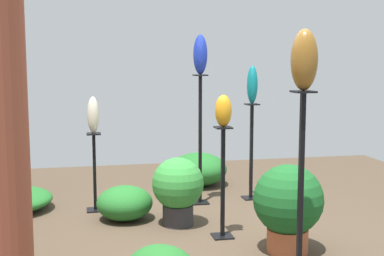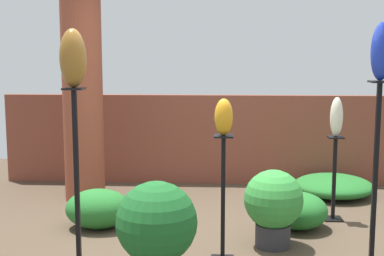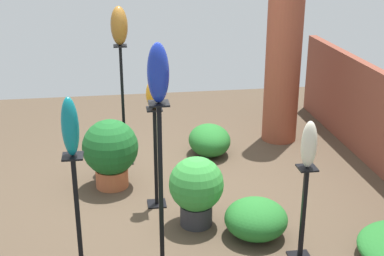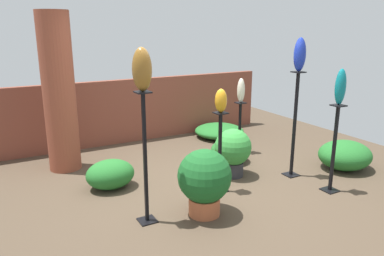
{
  "view_description": "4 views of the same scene",
  "coord_description": "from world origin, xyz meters",
  "px_view_note": "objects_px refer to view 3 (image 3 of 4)",
  "views": [
    {
      "loc": [
        -4.76,
        1.07,
        1.77
      ],
      "look_at": [
        -0.19,
        0.1,
        1.15
      ],
      "focal_mm": 50.0,
      "sensor_mm": 36.0,
      "label": 1
    },
    {
      "loc": [
        0.14,
        -4.74,
        1.8
      ],
      "look_at": [
        -0.1,
        0.12,
        1.11
      ],
      "focal_mm": 50.0,
      "sensor_mm": 36.0,
      "label": 2
    },
    {
      "loc": [
        5.35,
        -0.67,
        2.83
      ],
      "look_at": [
        -0.16,
        0.15,
        0.74
      ],
      "focal_mm": 50.0,
      "sensor_mm": 36.0,
      "label": 3
    },
    {
      "loc": [
        -2.42,
        -4.26,
        2.18
      ],
      "look_at": [
        0.02,
        0.18,
        0.8
      ],
      "focal_mm": 35.0,
      "sensor_mm": 36.0,
      "label": 4
    }
  ],
  "objects_px": {
    "art_vase_teal": "(70,127)",
    "pedestal_cobalt": "(161,200)",
    "pedestal_bronze": "(123,110)",
    "art_vase_cobalt": "(158,73)",
    "art_vase_amber": "(154,94)",
    "potted_plant_near_pillar": "(196,188)",
    "art_vase_ivory": "(309,144)",
    "pedestal_ivory": "(303,218)",
    "potted_plant_mid_right": "(110,150)",
    "art_vase_bronze": "(119,26)",
    "pedestal_teal": "(79,230)",
    "brick_pillar": "(283,56)",
    "pedestal_amber": "(156,162)"
  },
  "relations": [
    {
      "from": "pedestal_cobalt",
      "to": "art_vase_ivory",
      "type": "bearing_deg",
      "value": 92.62
    },
    {
      "from": "pedestal_amber",
      "to": "potted_plant_mid_right",
      "type": "distance_m",
      "value": 0.7
    },
    {
      "from": "brick_pillar",
      "to": "art_vase_cobalt",
      "type": "bearing_deg",
      "value": -33.57
    },
    {
      "from": "art_vase_teal",
      "to": "pedestal_cobalt",
      "type": "bearing_deg",
      "value": 96.6
    },
    {
      "from": "pedestal_ivory",
      "to": "art_vase_bronze",
      "type": "height_order",
      "value": "art_vase_bronze"
    },
    {
      "from": "pedestal_amber",
      "to": "art_vase_teal",
      "type": "distance_m",
      "value": 1.79
    },
    {
      "from": "potted_plant_mid_right",
      "to": "art_vase_ivory",
      "type": "bearing_deg",
      "value": 44.36
    },
    {
      "from": "art_vase_bronze",
      "to": "pedestal_amber",
      "type": "bearing_deg",
      "value": 14.23
    },
    {
      "from": "art_vase_bronze",
      "to": "brick_pillar",
      "type": "bearing_deg",
      "value": 102.76
    },
    {
      "from": "art_vase_cobalt",
      "to": "art_vase_amber",
      "type": "height_order",
      "value": "art_vase_cobalt"
    },
    {
      "from": "art_vase_amber",
      "to": "pedestal_bronze",
      "type": "bearing_deg",
      "value": -165.77
    },
    {
      "from": "art_vase_amber",
      "to": "art_vase_bronze",
      "type": "relative_size",
      "value": 0.67
    },
    {
      "from": "art_vase_cobalt",
      "to": "potted_plant_mid_right",
      "type": "height_order",
      "value": "art_vase_cobalt"
    },
    {
      "from": "pedestal_ivory",
      "to": "art_vase_amber",
      "type": "height_order",
      "value": "art_vase_amber"
    },
    {
      "from": "pedestal_cobalt",
      "to": "pedestal_amber",
      "type": "relative_size",
      "value": 1.42
    },
    {
      "from": "pedestal_bronze",
      "to": "art_vase_teal",
      "type": "xyz_separation_m",
      "value": [
        2.52,
        -0.43,
        0.73
      ]
    },
    {
      "from": "pedestal_bronze",
      "to": "potted_plant_near_pillar",
      "type": "relative_size",
      "value": 2.09
    },
    {
      "from": "pedestal_bronze",
      "to": "art_vase_cobalt",
      "type": "relative_size",
      "value": 3.24
    },
    {
      "from": "potted_plant_near_pillar",
      "to": "art_vase_ivory",
      "type": "bearing_deg",
      "value": 49.12
    },
    {
      "from": "potted_plant_mid_right",
      "to": "pedestal_amber",
      "type": "bearing_deg",
      "value": 42.43
    },
    {
      "from": "art_vase_cobalt",
      "to": "art_vase_ivory",
      "type": "distance_m",
      "value": 1.44
    },
    {
      "from": "art_vase_cobalt",
      "to": "art_vase_ivory",
      "type": "height_order",
      "value": "art_vase_cobalt"
    },
    {
      "from": "art_vase_ivory",
      "to": "art_vase_bronze",
      "type": "relative_size",
      "value": 0.91
    },
    {
      "from": "art_vase_amber",
      "to": "potted_plant_mid_right",
      "type": "xyz_separation_m",
      "value": [
        -0.52,
        -0.47,
        -0.81
      ]
    },
    {
      "from": "pedestal_cobalt",
      "to": "potted_plant_near_pillar",
      "type": "relative_size",
      "value": 2.16
    },
    {
      "from": "pedestal_ivory",
      "to": "potted_plant_mid_right",
      "type": "height_order",
      "value": "pedestal_ivory"
    },
    {
      "from": "pedestal_ivory",
      "to": "potted_plant_mid_right",
      "type": "distance_m",
      "value": 2.4
    },
    {
      "from": "pedestal_bronze",
      "to": "art_vase_amber",
      "type": "xyz_separation_m",
      "value": [
        1.18,
        0.3,
        0.55
      ]
    },
    {
      "from": "pedestal_ivory",
      "to": "art_vase_amber",
      "type": "xyz_separation_m",
      "value": [
        -1.2,
        -1.21,
        0.85
      ]
    },
    {
      "from": "pedestal_bronze",
      "to": "art_vase_ivory",
      "type": "relative_size",
      "value": 3.63
    },
    {
      "from": "potted_plant_mid_right",
      "to": "art_vase_cobalt",
      "type": "bearing_deg",
      "value": 13.2
    },
    {
      "from": "potted_plant_mid_right",
      "to": "pedestal_bronze",
      "type": "bearing_deg",
      "value": 165.3
    },
    {
      "from": "pedestal_bronze",
      "to": "art_vase_cobalt",
      "type": "xyz_separation_m",
      "value": [
        2.44,
        0.24,
        1.1
      ]
    },
    {
      "from": "pedestal_teal",
      "to": "potted_plant_near_pillar",
      "type": "distance_m",
      "value": 1.4
    },
    {
      "from": "brick_pillar",
      "to": "pedestal_ivory",
      "type": "height_order",
      "value": "brick_pillar"
    },
    {
      "from": "pedestal_cobalt",
      "to": "pedestal_teal",
      "type": "distance_m",
      "value": 0.7
    },
    {
      "from": "art_vase_cobalt",
      "to": "art_vase_teal",
      "type": "distance_m",
      "value": 0.77
    },
    {
      "from": "pedestal_amber",
      "to": "pedestal_bronze",
      "type": "xyz_separation_m",
      "value": [
        -1.18,
        -0.3,
        0.2
      ]
    },
    {
      "from": "art_vase_ivory",
      "to": "potted_plant_near_pillar",
      "type": "bearing_deg",
      "value": -130.88
    },
    {
      "from": "art_vase_cobalt",
      "to": "art_vase_amber",
      "type": "distance_m",
      "value": 1.37
    },
    {
      "from": "art_vase_cobalt",
      "to": "art_vase_teal",
      "type": "height_order",
      "value": "art_vase_cobalt"
    },
    {
      "from": "art_vase_ivory",
      "to": "art_vase_teal",
      "type": "bearing_deg",
      "value": -85.99
    },
    {
      "from": "pedestal_cobalt",
      "to": "art_vase_cobalt",
      "type": "relative_size",
      "value": 3.34
    },
    {
      "from": "pedestal_bronze",
      "to": "art_vase_teal",
      "type": "height_order",
      "value": "art_vase_teal"
    },
    {
      "from": "art_vase_amber",
      "to": "brick_pillar",
      "type": "bearing_deg",
      "value": 131.6
    },
    {
      "from": "potted_plant_near_pillar",
      "to": "pedestal_teal",
      "type": "bearing_deg",
      "value": -51.61
    },
    {
      "from": "pedestal_ivory",
      "to": "art_vase_ivory",
      "type": "distance_m",
      "value": 0.71
    },
    {
      "from": "pedestal_amber",
      "to": "art_vase_teal",
      "type": "xyz_separation_m",
      "value": [
        1.34,
        -0.73,
        0.93
      ]
    },
    {
      "from": "art_vase_cobalt",
      "to": "potted_plant_near_pillar",
      "type": "relative_size",
      "value": 0.65
    },
    {
      "from": "art_vase_cobalt",
      "to": "art_vase_ivory",
      "type": "relative_size",
      "value": 1.12
    }
  ]
}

